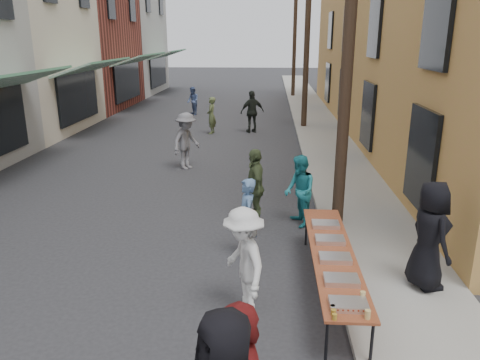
# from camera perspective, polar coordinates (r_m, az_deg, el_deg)

# --- Properties ---
(ground) EXTENTS (120.00, 120.00, 0.00)m
(ground) POSITION_cam_1_polar(r_m,az_deg,el_deg) (8.75, -15.12, -12.01)
(ground) COLOR #28282B
(ground) RESTS_ON ground
(sidewalk) EXTENTS (2.20, 60.00, 0.10)m
(sidewalk) POSITION_cam_1_polar(r_m,az_deg,el_deg) (22.70, 9.52, 6.41)
(sidewalk) COLOR gray
(sidewalk) RESTS_ON ground
(storefront_row) EXTENTS (8.00, 37.00, 9.00)m
(storefront_row) POSITION_cam_1_polar(r_m,az_deg,el_deg) (25.55, -27.12, 15.21)
(storefront_row) COLOR maroon
(storefront_row) RESTS_ON ground
(building_ochre) EXTENTS (10.00, 28.00, 10.00)m
(building_ochre) POSITION_cam_1_polar(r_m,az_deg,el_deg) (22.82, 26.62, 17.48)
(building_ochre) COLOR #BA9042
(building_ochre) RESTS_ON ground
(utility_pole_near) EXTENTS (0.26, 0.26, 9.00)m
(utility_pole_near) POSITION_cam_1_polar(r_m,az_deg,el_deg) (10.33, 13.29, 18.50)
(utility_pole_near) COLOR #2D2116
(utility_pole_near) RESTS_ON ground
(utility_pole_mid) EXTENTS (0.26, 0.26, 9.00)m
(utility_pole_mid) POSITION_cam_1_polar(r_m,az_deg,el_deg) (22.26, 8.23, 17.78)
(utility_pole_mid) COLOR #2D2116
(utility_pole_mid) RESTS_ON ground
(utility_pole_far) EXTENTS (0.26, 0.26, 9.00)m
(utility_pole_far) POSITION_cam_1_polar(r_m,az_deg,el_deg) (34.24, 6.71, 17.54)
(utility_pole_far) COLOR #2D2116
(utility_pole_far) RESTS_ON ground
(serving_table) EXTENTS (0.70, 4.00, 0.75)m
(serving_table) POSITION_cam_1_polar(r_m,az_deg,el_deg) (8.00, 11.22, -8.86)
(serving_table) COLOR brown
(serving_table) RESTS_ON ground
(catering_tray_sausage) EXTENTS (0.50, 0.33, 0.08)m
(catering_tray_sausage) POSITION_cam_1_polar(r_m,az_deg,el_deg) (6.53, 13.08, -14.56)
(catering_tray_sausage) COLOR maroon
(catering_tray_sausage) RESTS_ON serving_table
(catering_tray_foil_b) EXTENTS (0.50, 0.33, 0.08)m
(catering_tray_foil_b) POSITION_cam_1_polar(r_m,az_deg,el_deg) (7.09, 12.26, -11.82)
(catering_tray_foil_b) COLOR #B2B2B7
(catering_tray_foil_b) RESTS_ON serving_table
(catering_tray_buns) EXTENTS (0.50, 0.33, 0.08)m
(catering_tray_buns) POSITION_cam_1_polar(r_m,az_deg,el_deg) (7.70, 11.53, -9.31)
(catering_tray_buns) COLOR tan
(catering_tray_buns) RESTS_ON serving_table
(catering_tray_foil_d) EXTENTS (0.50, 0.33, 0.08)m
(catering_tray_foil_d) POSITION_cam_1_polar(r_m,az_deg,el_deg) (8.33, 10.91, -7.18)
(catering_tray_foil_d) COLOR #B2B2B7
(catering_tray_foil_d) RESTS_ON serving_table
(catering_tray_buns_end) EXTENTS (0.50, 0.33, 0.08)m
(catering_tray_buns_end) POSITION_cam_1_polar(r_m,az_deg,el_deg) (8.97, 10.39, -5.34)
(catering_tray_buns_end) COLOR tan
(catering_tray_buns_end) RESTS_ON serving_table
(condiment_jar_a) EXTENTS (0.07, 0.07, 0.08)m
(condiment_jar_a) POSITION_cam_1_polar(r_m,az_deg,el_deg) (6.25, 11.45, -16.03)
(condiment_jar_a) COLOR #A57F26
(condiment_jar_a) RESTS_ON serving_table
(condiment_jar_b) EXTENTS (0.07, 0.07, 0.08)m
(condiment_jar_b) POSITION_cam_1_polar(r_m,az_deg,el_deg) (6.33, 11.33, -15.54)
(condiment_jar_b) COLOR #A57F26
(condiment_jar_b) RESTS_ON serving_table
(condiment_jar_c) EXTENTS (0.07, 0.07, 0.08)m
(condiment_jar_c) POSITION_cam_1_polar(r_m,az_deg,el_deg) (6.42, 11.22, -15.06)
(condiment_jar_c) COLOR #A57F26
(condiment_jar_c) RESTS_ON serving_table
(cup_stack) EXTENTS (0.08, 0.08, 0.12)m
(cup_stack) POSITION_cam_1_polar(r_m,az_deg,el_deg) (6.35, 15.30, -15.53)
(cup_stack) COLOR tan
(cup_stack) RESTS_ON serving_table
(guest_front_b) EXTENTS (0.48, 0.64, 1.59)m
(guest_front_b) POSITION_cam_1_polar(r_m,az_deg,el_deg) (9.11, 0.81, -4.66)
(guest_front_b) COLOR #4F7099
(guest_front_b) RESTS_ON ground
(guest_front_c) EXTENTS (0.81, 0.93, 1.64)m
(guest_front_c) POSITION_cam_1_polar(r_m,az_deg,el_deg) (10.66, 7.27, -1.36)
(guest_front_c) COLOR teal
(guest_front_c) RESTS_ON ground
(guest_front_d) EXTENTS (1.06, 1.30, 1.75)m
(guest_front_d) POSITION_cam_1_polar(r_m,az_deg,el_deg) (7.23, 0.44, -10.00)
(guest_front_d) COLOR silver
(guest_front_d) RESTS_ON ground
(guest_front_e) EXTENTS (0.64, 1.11, 1.78)m
(guest_front_e) POSITION_cam_1_polar(r_m,az_deg,el_deg) (10.67, 1.84, -0.82)
(guest_front_e) COLOR #475632
(guest_front_e) RESTS_ON ground
(server) EXTENTS (0.80, 1.03, 1.86)m
(server) POSITION_cam_1_polar(r_m,az_deg,el_deg) (8.37, 22.12, -6.26)
(server) COLOR black
(server) RESTS_ON sidewalk
(passerby_left) EXTENTS (1.18, 1.38, 1.85)m
(passerby_left) POSITION_cam_1_polar(r_m,az_deg,el_deg) (15.30, -6.57, 4.73)
(passerby_left) COLOR slate
(passerby_left) RESTS_ON ground
(passerby_mid) EXTENTS (1.19, 0.86, 1.88)m
(passerby_mid) POSITION_cam_1_polar(r_m,az_deg,el_deg) (21.17, 1.50, 8.31)
(passerby_mid) COLOR black
(passerby_mid) RESTS_ON ground
(passerby_right) EXTENTS (0.44, 0.62, 1.63)m
(passerby_right) POSITION_cam_1_polar(r_m,az_deg,el_deg) (20.98, -3.50, 7.86)
(passerby_right) COLOR #546238
(passerby_right) RESTS_ON ground
(passerby_far) EXTENTS (0.89, 0.94, 1.53)m
(passerby_far) POSITION_cam_1_polar(r_m,az_deg,el_deg) (26.27, -5.77, 9.57)
(passerby_far) COLOR #4D6295
(passerby_far) RESTS_ON ground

